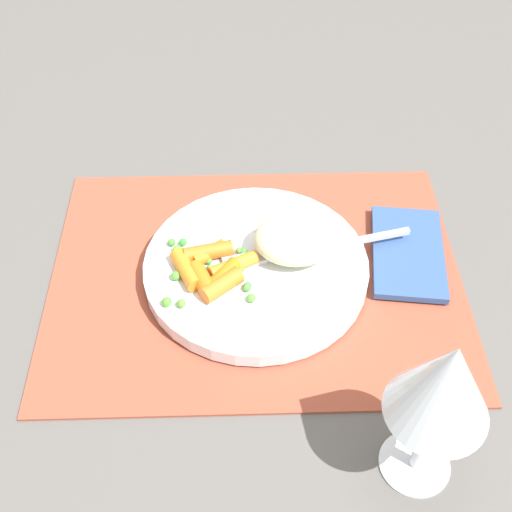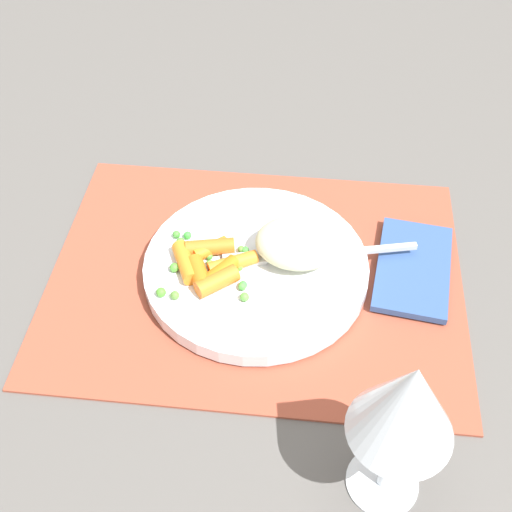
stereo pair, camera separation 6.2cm
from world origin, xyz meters
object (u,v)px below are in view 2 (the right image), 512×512
at_px(plate, 256,268).
at_px(carrot_portion, 210,264).
at_px(rice_mound, 297,243).
at_px(fork, 300,256).
at_px(napkin, 413,268).
at_px(wine_glass, 407,405).

bearing_deg(plate, carrot_portion, 17.58).
bearing_deg(rice_mound, plate, 18.34).
height_order(plate, rice_mound, rice_mound).
relative_size(fork, napkin, 1.54).
distance_m(rice_mound, wine_glass, 0.26).
relative_size(rice_mound, carrot_portion, 0.93).
height_order(rice_mound, fork, rice_mound).
bearing_deg(rice_mound, napkin, -176.28).
distance_m(wine_glass, napkin, 0.27).
bearing_deg(wine_glass, napkin, -98.93).
xyz_separation_m(plate, fork, (-0.05, -0.01, 0.01)).
bearing_deg(wine_glass, rice_mound, -69.11).
bearing_deg(fork, napkin, -174.76).
relative_size(carrot_portion, napkin, 0.70).
relative_size(plate, wine_glass, 1.38).
distance_m(fork, napkin, 0.12).
distance_m(plate, carrot_portion, 0.05).
xyz_separation_m(rice_mound, napkin, (-0.12, -0.01, -0.03)).
distance_m(plate, napkin, 0.17).
distance_m(rice_mound, carrot_portion, 0.09).
bearing_deg(plate, fork, -166.78).
bearing_deg(rice_mound, wine_glass, 110.89).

